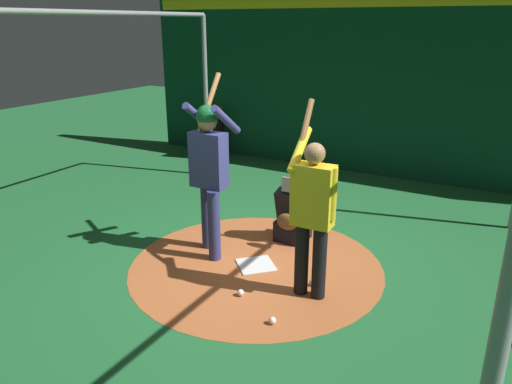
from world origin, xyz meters
TOP-DOWN VIEW (x-y plane):
  - ground_plane at (0.00, 0.00)m, footprint 25.79×25.79m
  - dirt_circle at (0.00, 0.00)m, footprint 3.05×3.05m
  - home_plate at (0.00, 0.00)m, footprint 0.59×0.59m
  - batter at (-0.04, -0.67)m, footprint 0.68×0.49m
  - catcher at (-0.86, 0.07)m, footprint 0.58×0.40m
  - visitor at (0.28, 0.82)m, footprint 0.55×0.50m
  - back_wall at (-4.47, 0.00)m, footprint 0.22×9.79m
  - cage_frame at (0.00, 0.00)m, footprint 5.67×5.33m
  - bat_rack at (-4.23, -3.30)m, footprint 1.18×0.20m
  - baseball_0 at (0.10, 0.78)m, footprint 0.07×0.07m
  - baseball_1 at (0.68, 0.19)m, footprint 0.07×0.07m
  - baseball_2 at (0.97, 0.73)m, footprint 0.07×0.07m

SIDE VIEW (x-z plane):
  - ground_plane at x=0.00m, z-range 0.00..0.00m
  - dirt_circle at x=0.00m, z-range 0.00..0.01m
  - home_plate at x=0.00m, z-range 0.01..0.02m
  - baseball_0 at x=0.10m, z-range 0.01..0.08m
  - baseball_1 at x=0.68m, z-range 0.01..0.08m
  - baseball_2 at x=0.97m, z-range 0.01..0.08m
  - catcher at x=-0.86m, z-range -0.10..0.83m
  - bat_rack at x=-4.23m, z-range -0.03..1.02m
  - visitor at x=0.28m, z-range -0.05..2.01m
  - batter at x=-0.04m, z-range 0.06..2.28m
  - back_wall at x=-4.47m, z-range 0.01..3.30m
  - cage_frame at x=0.00m, z-range 0.60..3.54m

